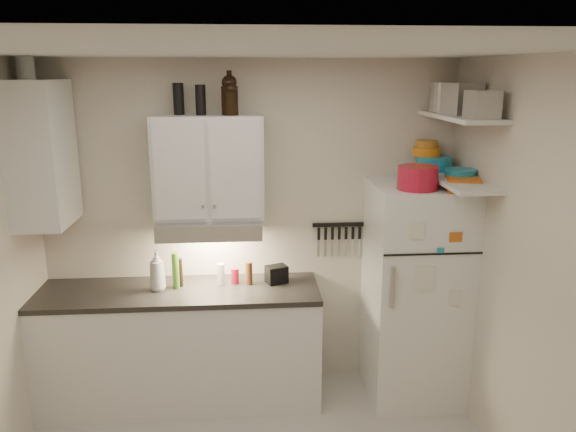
{
  "coord_description": "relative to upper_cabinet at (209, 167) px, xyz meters",
  "views": [
    {
      "loc": [
        -0.03,
        -2.78,
        2.5
      ],
      "look_at": [
        0.25,
        0.9,
        1.55
      ],
      "focal_mm": 35.0,
      "sensor_mm": 36.0,
      "label": 1
    }
  ],
  "objects": [
    {
      "name": "ceiling",
      "position": [
        0.3,
        -1.33,
        0.78
      ],
      "size": [
        3.2,
        3.0,
        0.02
      ],
      "primitive_type": "cube",
      "color": "silver",
      "rests_on": "ground"
    },
    {
      "name": "back_wall",
      "position": [
        0.3,
        0.18,
        -0.53
      ],
      "size": [
        3.2,
        0.02,
        2.6
      ],
      "primitive_type": "cube",
      "color": "beige",
      "rests_on": "ground"
    },
    {
      "name": "right_wall",
      "position": [
        1.91,
        -1.33,
        -0.53
      ],
      "size": [
        0.02,
        3.0,
        2.6
      ],
      "primitive_type": "cube",
      "color": "beige",
      "rests_on": "ground"
    },
    {
      "name": "base_cabinet",
      "position": [
        -0.25,
        -0.14,
        -1.39
      ],
      "size": [
        2.1,
        0.6,
        0.88
      ],
      "primitive_type": "cube",
      "color": "white",
      "rests_on": "floor"
    },
    {
      "name": "countertop",
      "position": [
        -0.25,
        -0.14,
        -0.93
      ],
      "size": [
        2.1,
        0.62,
        0.04
      ],
      "primitive_type": "cube",
      "color": "black",
      "rests_on": "base_cabinet"
    },
    {
      "name": "upper_cabinet",
      "position": [
        0.0,
        0.0,
        0.0
      ],
      "size": [
        0.8,
        0.33,
        0.75
      ],
      "primitive_type": "cube",
      "color": "white",
      "rests_on": "back_wall"
    },
    {
      "name": "side_cabinet",
      "position": [
        -1.14,
        -0.14,
        0.12
      ],
      "size": [
        0.33,
        0.55,
        1.0
      ],
      "primitive_type": "cube",
      "color": "white",
      "rests_on": "left_wall"
    },
    {
      "name": "range_hood",
      "position": [
        0.0,
        -0.06,
        -0.44
      ],
      "size": [
        0.76,
        0.46,
        0.12
      ],
      "primitive_type": "cube",
      "color": "silver",
      "rests_on": "back_wall"
    },
    {
      "name": "fridge",
      "position": [
        1.55,
        -0.18,
        -0.98
      ],
      "size": [
        0.7,
        0.68,
        1.7
      ],
      "primitive_type": "cube",
      "color": "white",
      "rests_on": "floor"
    },
    {
      "name": "shelf_hi",
      "position": [
        1.75,
        -0.31,
        0.38
      ],
      "size": [
        0.3,
        0.95,
        0.03
      ],
      "primitive_type": "cube",
      "color": "white",
      "rests_on": "right_wall"
    },
    {
      "name": "shelf_lo",
      "position": [
        1.75,
        -0.31,
        -0.07
      ],
      "size": [
        0.3,
        0.95,
        0.03
      ],
      "primitive_type": "cube",
      "color": "white",
      "rests_on": "right_wall"
    },
    {
      "name": "knife_strip",
      "position": [
        1.0,
        0.15,
        -0.51
      ],
      "size": [
        0.42,
        0.02,
        0.03
      ],
      "primitive_type": "cube",
      "color": "black",
      "rests_on": "back_wall"
    },
    {
      "name": "dutch_oven",
      "position": [
        1.47,
        -0.34,
        -0.04
      ],
      "size": [
        0.35,
        0.35,
        0.16
      ],
      "primitive_type": "cylinder",
      "rotation": [
        0.0,
        0.0,
        0.28
      ],
      "color": "#AD142C",
      "rests_on": "fridge"
    },
    {
      "name": "book_stack",
      "position": [
        1.77,
        -0.39,
        -0.08
      ],
      "size": [
        0.27,
        0.31,
        0.09
      ],
      "primitive_type": "cube",
      "rotation": [
        0.0,
        0.0,
        -0.23
      ],
      "color": "#C55D18",
      "rests_on": "fridge"
    },
    {
      "name": "spice_jar",
      "position": [
        1.61,
        -0.18,
        -0.07
      ],
      "size": [
        0.07,
        0.07,
        0.11
      ],
      "primitive_type": "cylinder",
      "rotation": [
        0.0,
        0.0,
        0.07
      ],
      "color": "silver",
      "rests_on": "fridge"
    },
    {
      "name": "stock_pot",
      "position": [
        1.77,
        -0.03,
        0.5
      ],
      "size": [
        0.34,
        0.34,
        0.21
      ],
      "primitive_type": "cylinder",
      "rotation": [
        0.0,
        0.0,
        -0.18
      ],
      "color": "silver",
      "rests_on": "shelf_hi"
    },
    {
      "name": "tin_a",
      "position": [
        1.74,
        -0.34,
        0.5
      ],
      "size": [
        0.26,
        0.25,
        0.21
      ],
      "primitive_type": "cube",
      "rotation": [
        0.0,
        0.0,
        0.29
      ],
      "color": "#AAAAAD",
      "rests_on": "shelf_hi"
    },
    {
      "name": "tin_b",
      "position": [
        1.75,
        -0.67,
        0.48
      ],
      "size": [
        0.19,
        0.19,
        0.17
      ],
      "primitive_type": "cube",
      "rotation": [
        0.0,
        0.0,
        0.08
      ],
      "color": "#AAAAAD",
      "rests_on": "shelf_hi"
    },
    {
      "name": "bowl_teal",
      "position": [
        1.7,
        0.01,
        0.0
      ],
      "size": [
        0.26,
        0.26,
        0.11
      ],
      "primitive_type": "cylinder",
      "color": "teal",
      "rests_on": "shelf_lo"
    },
    {
      "name": "bowl_orange",
      "position": [
        1.64,
        0.05,
        0.09
      ],
      "size": [
        0.21,
        0.21,
        0.06
      ],
      "primitive_type": "cylinder",
      "color": "orange",
      "rests_on": "bowl_teal"
    },
    {
      "name": "bowl_yellow",
      "position": [
        1.64,
        0.05,
        0.15
      ],
      "size": [
        0.16,
        0.16,
        0.05
      ],
      "primitive_type": "cylinder",
      "color": "#B97320",
      "rests_on": "bowl_orange"
    },
    {
      "name": "plates",
      "position": [
        1.79,
        -0.28,
        -0.02
      ],
      "size": [
        0.25,
        0.25,
        0.06
      ],
      "primitive_type": "cylinder",
      "rotation": [
        0.0,
        0.0,
        0.12
      ],
      "color": "teal",
      "rests_on": "shelf_lo"
    },
    {
      "name": "growler_a",
      "position": [
        0.17,
        -0.02,
        0.52
      ],
      "size": [
        0.15,
        0.15,
        0.29
      ],
      "primitive_type": null,
      "rotation": [
        0.0,
        0.0,
        -0.23
      ],
      "color": "black",
      "rests_on": "upper_cabinet"
    },
    {
      "name": "growler_b",
      "position": [
        0.17,
        -0.05,
        0.49
      ],
      "size": [
        0.13,
        0.13,
        0.24
      ],
      "primitive_type": null,
      "rotation": [
        0.0,
        0.0,
        -0.32
      ],
      "color": "black",
      "rests_on": "upper_cabinet"
    },
    {
      "name": "thermos_a",
      "position": [
        -0.04,
        -0.02,
        0.48
      ],
      "size": [
        0.09,
        0.09,
        0.21
      ],
      "primitive_type": "cylinder",
      "rotation": [
        0.0,
        0.0,
        0.35
      ],
      "color": "black",
      "rests_on": "upper_cabinet"
    },
    {
      "name": "thermos_b",
      "position": [
        -0.2,
        0.03,
        0.49
      ],
      "size": [
        0.08,
        0.08,
        0.22
      ],
      "primitive_type": "cylinder",
      "rotation": [
        0.0,
        0.0,
        0.04
      ],
      "color": "black",
      "rests_on": "upper_cabinet"
    },
    {
      "name": "side_jar",
      "position": [
        -1.19,
        -0.1,
        0.71
      ],
      "size": [
        0.13,
        0.13,
        0.16
      ],
      "primitive_type": "cylinder",
      "rotation": [
        0.0,
        0.0,
        0.12
      ],
      "color": "silver",
      "rests_on": "side_cabinet"
    },
    {
      "name": "soap_bottle",
      "position": [
        -0.4,
        -0.13,
        -0.73
      ],
      "size": [
        0.15,
        0.15,
        0.34
      ],
      "primitive_type": "imported",
      "rotation": [
        0.0,
        0.0,
        0.18
      ],
      "color": "white",
      "rests_on": "countertop"
    },
    {
      "name": "pepper_mill",
      "position": [
        0.28,
        -0.06,
        -0.82
      ],
      "size": [
        0.06,
        0.06,
        0.18
      ],
      "primitive_type": "cylinder",
      "rotation": [
        0.0,
        0.0,
        0.13
      ],
      "color": "brown",
      "rests_on": "countertop"
    },
    {
      "name": "oil_bottle",
      "position": [
        -0.27,
        -0.1,
        -0.77
      ],
      "size": [
        0.06,
        0.06,
        0.28
      ],
      "primitive_type": "cylinder",
      "rotation": [
        0.0,
        0.0,
        -0.22
      ],
      "color": "#396A1A",
      "rests_on": "countertop"
    },
    {
      "name": "vinegar_bottle",
      "position": [
        -0.24,
        -0.07,
        -0.79
      ],
      "size": [
        0.05,
        0.05,
        0.22
      ],
      "primitive_type": "cylinder",
      "rotation": [
        0.0,
        0.0,
        -0.08
      ],
      "color": "black",
      "rests_on": "countertop"
    },
    {
      "name": "clear_bottle",
      "position": [
        0.07,
        -0.05,
        -0.82
      ],
      "size": [
        0.07,
        0.07,
        0.17
      ],
      "primitive_type": "cylinder",
      "rotation": [
        0.0,
        0.0,
        -0.23
      ],
      "color": "silver",
      "rests_on": "countertop"
    },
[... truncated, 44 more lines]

